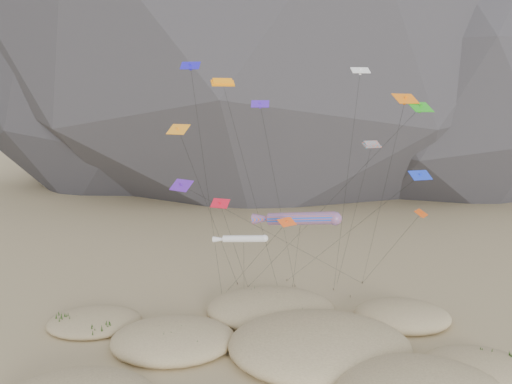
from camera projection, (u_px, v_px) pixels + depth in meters
dunes at (284, 355)px, 46.09m from camera, size 47.31×36.82×3.94m
dune_grass at (281, 356)px, 45.84m from camera, size 44.25×28.26×1.47m
kite_stakes at (292, 287)px, 65.58m from camera, size 18.80×6.34×0.30m
rainbow_tube_kite at (298, 219)px, 48.39m from camera, size 8.58×16.29×13.77m
white_tube_kite at (241, 239)px, 49.46m from camera, size 5.59×12.46×11.12m
orange_parafoil at (224, 86)px, 51.25m from camera, size 7.78×12.06×26.44m
multi_parafoil at (371, 147)px, 54.74m from camera, size 2.67×10.74×19.87m
delta_kites at (313, 145)px, 50.73m from camera, size 27.14×21.52×27.95m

